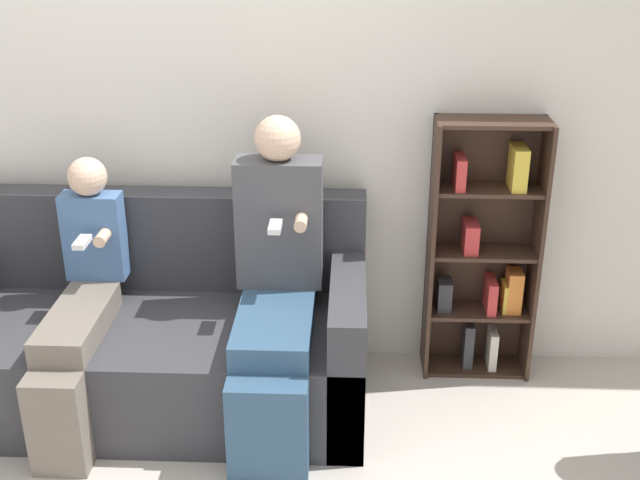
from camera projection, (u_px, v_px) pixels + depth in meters
name	position (u px, v px, depth m)	size (l,w,h in m)	color
ground_plane	(156.00, 471.00, 3.18)	(14.00, 14.00, 0.00)	#BCB2A8
back_wall	(182.00, 97.00, 3.56)	(10.00, 0.06, 2.55)	silver
couch	(155.00, 341.00, 3.54)	(1.85, 0.84, 0.88)	#38383D
adult_seated	(276.00, 280.00, 3.30)	(0.37, 0.80, 1.28)	#335170
child_seated	(79.00, 304.00, 3.33)	(0.26, 0.81, 1.08)	#70665B
bookshelf	(483.00, 253.00, 3.67)	(0.49, 0.22, 1.23)	#3D281E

